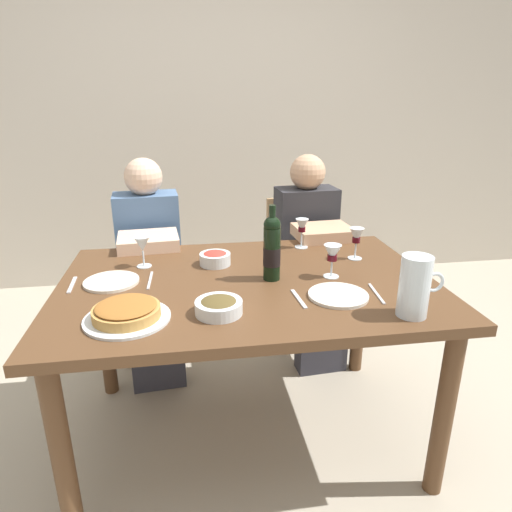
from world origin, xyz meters
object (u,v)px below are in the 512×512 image
Objects in this scene: dining_table at (248,301)px; salad_bowl at (215,258)px; wine_glass_right_diner at (142,245)px; dinner_plate_left_setting at (338,295)px; baked_tart at (127,312)px; diner_right at (311,253)px; chair_right at (298,259)px; olive_bowl at (219,306)px; chair_left at (152,268)px; wine_glass_left_diner at (332,255)px; dinner_plate_right_setting at (111,282)px; diner_left at (150,263)px; water_pitcher at (414,290)px; wine_glass_spare at (302,227)px; wine_bottle at (272,248)px; wine_glass_centre at (356,237)px.

salad_bowl reaches higher than dining_table.
dinner_plate_left_setting is at bearing -30.32° from wine_glass_right_diner.
baked_tart is at bearing -174.95° from dinner_plate_left_setting.
baked_tart is 0.25× the size of diner_right.
chair_right is at bearing -90.65° from diner_right.
chair_left is (-0.32, 1.17, -0.29)m from olive_bowl.
wine_glass_left_diner reaches higher than chair_right.
baked_tart is at bearing -73.38° from dinner_plate_right_setting.
water_pitcher is at bearing 127.12° from diner_left.
diner_left is (-0.30, 0.93, -0.17)m from olive_bowl.
chair_left is (-0.77, 0.52, -0.37)m from wine_glass_spare.
wine_bottle is at bearing 136.37° from water_pitcher.
olive_bowl is at bearing -171.48° from dinner_plate_left_setting.
diner_right reaches higher than wine_bottle.
chair_left is at bearing -17.50° from diner_right.
diner_right is (0.58, 0.47, -0.18)m from salad_bowl.
water_pitcher is 0.78m from wine_glass_spare.
dining_table is 0.80m from diner_left.
wine_bottle is at bearing -4.62° from dinner_plate_right_setting.
baked_tart is 1.32m from diner_right.
water_pitcher is 0.95× the size of dinner_plate_left_setting.
chair_left is (-0.98, 0.72, -0.37)m from wine_glass_centre.
diner_left is at bearing 159.24° from wine_glass_spare.
wine_bottle is at bearing -120.69° from wine_glass_spare.
chair_right is at bearing 51.64° from salad_bowl.
diner_right is at bearing 161.36° from chair_left.
chair_left reaches higher than salad_bowl.
dining_table is 1.03m from chair_right.
wine_glass_centre is at bearing 34.55° from olive_bowl.
baked_tart is (-0.44, -0.27, 0.12)m from dining_table.
dinner_plate_right_setting is (-0.40, 0.33, -0.02)m from olive_bowl.
wine_glass_left_diner is at bearing -132.15° from wine_glass_centre.
water_pitcher reaches higher than dinner_plate_right_setting.
salad_bowl is at bearing 47.78° from chair_right.
diner_right is (-0.06, 0.50, -0.25)m from wine_glass_centre.
wine_bottle is 1.88× the size of olive_bowl.
salad_bowl is 1.01× the size of wine_glass_right_diner.
water_pitcher is at bearing -37.29° from dining_table.
wine_glass_spare is (0.32, 0.37, 0.20)m from dining_table.
wine_glass_centre is 0.82m from chair_right.
olive_bowl is at bearing -0.10° from baked_tart.
wine_glass_left_diner is 1.00m from chair_right.
chair_right is (0.87, 0.69, -0.36)m from wine_glass_right_diner.
olive_bowl is 0.14× the size of diner_right.
diner_left reaches higher than chair_left.
wine_bottle is at bearing 49.82° from olive_bowl.
diner_right reaches higher than dinner_plate_left_setting.
dining_table is 6.73× the size of dinner_plate_left_setting.
wine_glass_left_diner is (0.46, -0.22, 0.07)m from salad_bowl.
wine_bottle is 1.45× the size of water_pitcher.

